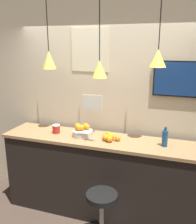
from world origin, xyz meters
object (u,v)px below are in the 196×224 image
(juice_bottle, at_px, (165,138))
(mounted_tv, at_px, (179,79))
(spread_jar, at_px, (56,129))
(bar_stool, at_px, (102,211))
(fruit_bowl, at_px, (82,131))

(juice_bottle, height_order, mounted_tv, mounted_tv)
(spread_jar, xyz_separation_m, mounted_tv, (1.53, 0.34, 0.70))
(bar_stool, distance_m, fruit_bowl, 1.01)
(mounted_tv, bearing_deg, fruit_bowl, -163.99)
(fruit_bowl, distance_m, juice_bottle, 1.05)
(fruit_bowl, bearing_deg, spread_jar, -178.94)
(juice_bottle, bearing_deg, fruit_bowl, 179.61)
(spread_jar, distance_m, mounted_tv, 1.72)
(juice_bottle, height_order, spread_jar, juice_bottle)
(bar_stool, relative_size, juice_bottle, 2.81)
(bar_stool, xyz_separation_m, spread_jar, (-0.84, 0.57, 0.69))
(fruit_bowl, bearing_deg, juice_bottle, -0.39)
(juice_bottle, relative_size, spread_jar, 2.06)
(bar_stool, height_order, spread_jar, spread_jar)
(bar_stool, bearing_deg, mounted_tv, 52.60)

